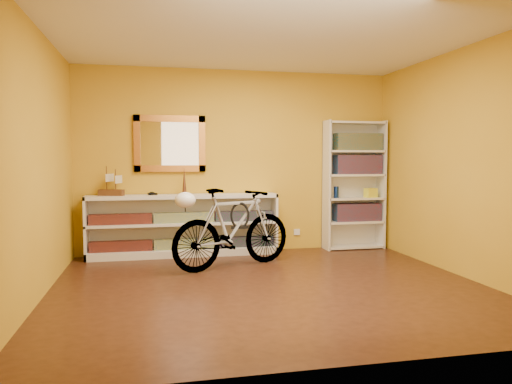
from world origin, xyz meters
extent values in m
cube|color=black|center=(0.00, 0.00, -0.01)|extent=(4.50, 4.00, 0.01)
cube|color=silver|center=(0.00, 0.00, 2.60)|extent=(4.50, 4.00, 0.01)
cube|color=gold|center=(0.00, 2.00, 1.30)|extent=(4.50, 0.01, 2.60)
cube|color=gold|center=(-2.25, 0.00, 1.30)|extent=(0.01, 4.00, 2.60)
cube|color=gold|center=(2.25, 0.00, 1.30)|extent=(0.01, 4.00, 2.60)
cube|color=brown|center=(-0.95, 1.97, 1.55)|extent=(0.98, 0.06, 0.78)
cube|color=silver|center=(0.90, 1.99, 0.25)|extent=(0.09, 0.02, 0.09)
cube|color=black|center=(-0.78, 1.79, 0.17)|extent=(2.50, 0.13, 0.14)
cube|color=navy|center=(-0.78, 1.79, 0.54)|extent=(2.50, 0.13, 0.14)
imported|color=black|center=(-1.19, 1.81, 0.85)|extent=(0.00, 0.01, 0.00)
cone|color=brown|center=(-0.77, 1.81, 1.04)|extent=(0.06, 0.06, 0.37)
sphere|color=brown|center=(-0.38, 1.81, 0.89)|extent=(0.08, 0.08, 0.08)
cube|color=maroon|center=(1.79, 1.84, 0.55)|extent=(0.70, 0.22, 0.26)
cube|color=maroon|center=(1.79, 1.84, 1.25)|extent=(0.70, 0.22, 0.28)
cube|color=#1A535C|center=(1.79, 1.84, 1.59)|extent=(0.70, 0.22, 0.25)
cylinder|color=navy|center=(1.45, 1.82, 0.85)|extent=(0.08, 0.08, 0.17)
cube|color=maroon|center=(1.54, 1.87, 1.55)|extent=(0.17, 0.17, 0.17)
cube|color=yellow|center=(1.99, 1.80, 0.83)|extent=(0.20, 0.16, 0.14)
imported|color=silver|center=(-0.23, 0.95, 0.49)|extent=(1.03, 1.72, 0.99)
ellipsoid|color=white|center=(-0.83, 0.71, 0.87)|extent=(0.24, 0.23, 0.18)
torus|color=black|center=(-0.14, 0.99, 0.64)|extent=(0.24, 0.03, 0.24)
camera|label=1|loc=(-1.19, -4.84, 1.35)|focal=33.80mm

